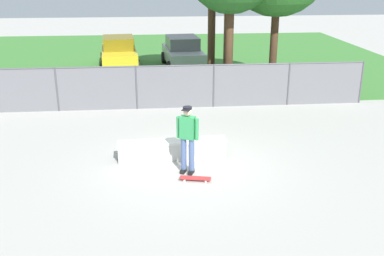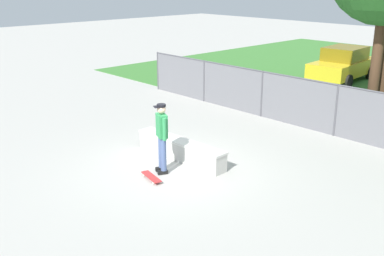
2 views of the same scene
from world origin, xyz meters
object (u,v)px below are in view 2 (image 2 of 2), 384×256
concrete_ledge (181,150)px  skateboard (151,177)px  skateboarder (162,135)px  car_yellow (343,64)px

concrete_ledge → skateboard: 1.56m
skateboarder → car_yellow: skateboarder is taller
concrete_ledge → skateboarder: size_ratio=1.68×
skateboarder → skateboard: bearing=-72.5°
car_yellow → skateboard: bearing=-79.0°
car_yellow → skateboarder: bearing=-79.2°
skateboard → concrete_ledge: bearing=109.7°
skateboard → car_yellow: (-2.75, 14.11, 0.77)m
concrete_ledge → car_yellow: bearing=100.0°
skateboarder → car_yellow: bearing=100.8°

